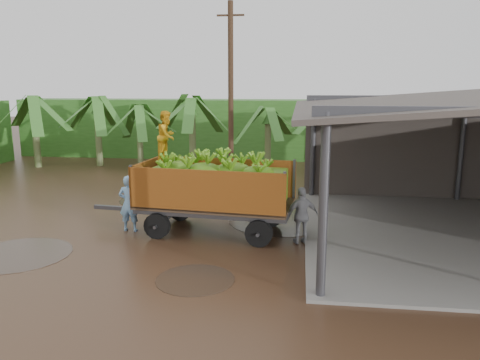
{
  "coord_description": "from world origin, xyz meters",
  "views": [
    {
      "loc": [
        4.79,
        -13.22,
        4.52
      ],
      "look_at": [
        2.94,
        1.04,
        1.58
      ],
      "focal_mm": 35.0,
      "sensor_mm": 36.0,
      "label": 1
    }
  ],
  "objects_px": {
    "banana_trailer": "(215,188)",
    "man_grey": "(302,215)",
    "utility_pole": "(231,94)",
    "man_blue": "(129,203)"
  },
  "relations": [
    {
      "from": "man_grey",
      "to": "utility_pole",
      "type": "height_order",
      "value": "utility_pole"
    },
    {
      "from": "man_grey",
      "to": "banana_trailer",
      "type": "bearing_deg",
      "value": -34.29
    },
    {
      "from": "banana_trailer",
      "to": "utility_pole",
      "type": "relative_size",
      "value": 0.82
    },
    {
      "from": "banana_trailer",
      "to": "utility_pole",
      "type": "distance_m",
      "value": 7.69
    },
    {
      "from": "banana_trailer",
      "to": "man_blue",
      "type": "xyz_separation_m",
      "value": [
        -2.68,
        -0.22,
        -0.53
      ]
    },
    {
      "from": "man_grey",
      "to": "utility_pole",
      "type": "distance_m",
      "value": 9.12
    },
    {
      "from": "banana_trailer",
      "to": "utility_pole",
      "type": "xyz_separation_m",
      "value": [
        -0.56,
        7.19,
        2.67
      ]
    },
    {
      "from": "man_grey",
      "to": "utility_pole",
      "type": "relative_size",
      "value": 0.21
    },
    {
      "from": "man_blue",
      "to": "man_grey",
      "type": "xyz_separation_m",
      "value": [
        5.34,
        -0.47,
        -0.06
      ]
    },
    {
      "from": "banana_trailer",
      "to": "man_grey",
      "type": "distance_m",
      "value": 2.82
    }
  ]
}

